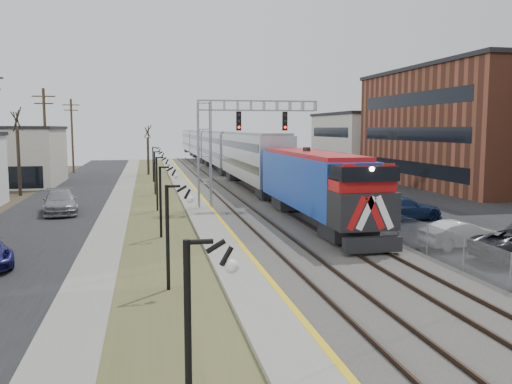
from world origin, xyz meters
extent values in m
plane|color=#473D2D|center=(0.00, 0.00, 0.00)|extent=(160.00, 160.00, 0.00)
cube|color=black|center=(-11.50, 35.00, 0.02)|extent=(7.00, 120.00, 0.04)
cube|color=gray|center=(-7.00, 35.00, 0.04)|extent=(2.00, 120.00, 0.08)
cube|color=#4D502A|center=(-4.00, 35.00, 0.03)|extent=(4.00, 120.00, 0.06)
cube|color=gray|center=(-1.00, 35.00, 0.12)|extent=(2.00, 120.00, 0.24)
cube|color=#595651|center=(4.00, 35.00, 0.10)|extent=(8.00, 120.00, 0.20)
cube|color=black|center=(16.00, 35.00, 0.02)|extent=(16.00, 120.00, 0.04)
cube|color=gold|center=(-0.12, 35.00, 0.24)|extent=(0.24, 120.00, 0.01)
cube|color=#2D2119|center=(1.25, 35.00, 0.28)|extent=(0.08, 120.00, 0.15)
cube|color=#2D2119|center=(2.75, 35.00, 0.28)|extent=(0.08, 120.00, 0.15)
cube|color=#2D2119|center=(4.75, 35.00, 0.28)|extent=(0.08, 120.00, 0.15)
cube|color=#2D2119|center=(6.25, 35.00, 0.28)|extent=(0.08, 120.00, 0.15)
cube|color=#143DA6|center=(5.50, 19.85, 2.47)|extent=(3.00, 17.00, 4.25)
cube|color=black|center=(5.50, 11.15, 0.70)|extent=(2.80, 0.50, 0.70)
cube|color=#989BA2|center=(5.50, 40.15, 3.01)|extent=(3.00, 22.00, 5.33)
cube|color=#989BA2|center=(5.50, 62.95, 3.01)|extent=(3.00, 22.00, 5.33)
cube|color=#989BA2|center=(5.50, 85.75, 3.01)|extent=(3.00, 22.00, 5.33)
cube|color=#989BA2|center=(5.50, 108.55, 3.01)|extent=(3.00, 22.00, 5.33)
cube|color=gray|center=(-0.50, 28.00, 4.00)|extent=(1.00, 1.00, 8.00)
cube|color=gray|center=(3.50, 28.00, 7.75)|extent=(9.00, 0.80, 0.80)
cube|color=black|center=(2.00, 27.55, 6.60)|extent=(0.35, 0.25, 1.40)
cube|color=black|center=(5.50, 27.55, 6.60)|extent=(0.35, 0.25, 1.40)
cylinder|color=black|center=(-4.00, -2.00, 2.00)|extent=(0.14, 0.14, 4.00)
cylinder|color=black|center=(-4.00, 8.00, 2.00)|extent=(0.14, 0.14, 4.00)
cylinder|color=black|center=(-4.00, 18.00, 2.00)|extent=(0.14, 0.14, 4.00)
cylinder|color=black|center=(-4.00, 28.00, 2.00)|extent=(0.14, 0.14, 4.00)
cylinder|color=black|center=(-4.00, 38.00, 2.00)|extent=(0.14, 0.14, 4.00)
cylinder|color=black|center=(-4.00, 50.00, 2.00)|extent=(0.14, 0.14, 4.00)
cylinder|color=#4C3823|center=(-14.50, 45.00, 5.00)|extent=(0.28, 0.28, 10.00)
cylinder|color=#4C3823|center=(-14.50, 65.00, 5.00)|extent=(0.28, 0.28, 10.00)
cube|color=gray|center=(8.20, 35.00, 0.80)|extent=(0.04, 120.00, 1.60)
cube|color=brown|center=(30.00, 40.00, 6.00)|extent=(16.00, 26.00, 12.00)
cube|color=#BAB3A2|center=(30.00, 65.00, 4.00)|extent=(16.00, 18.00, 8.00)
cylinder|color=#382D23|center=(-16.00, 40.00, 2.97)|extent=(0.30, 0.30, 5.95)
cylinder|color=#382D23|center=(-4.50, 60.00, 2.45)|extent=(0.30, 0.30, 4.90)
imported|color=silver|center=(10.84, 12.42, 0.68)|extent=(4.25, 1.83, 1.36)
imported|color=navy|center=(11.84, 20.83, 0.77)|extent=(5.35, 2.33, 1.53)
imported|color=slate|center=(10.80, 22.83, 0.64)|extent=(3.95, 2.18, 1.27)
imported|color=#0D4225|center=(11.15, 37.19, 0.80)|extent=(5.15, 3.01, 1.60)
imported|color=gray|center=(-10.81, 28.27, 0.82)|extent=(3.07, 5.89, 1.63)
camera|label=1|loc=(-4.69, -11.97, 6.06)|focal=38.00mm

